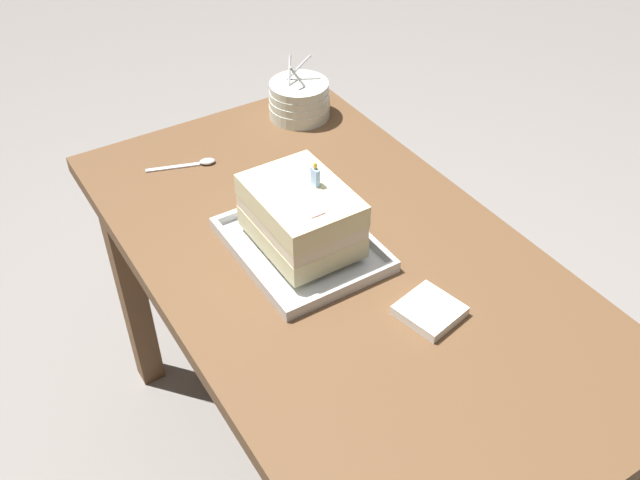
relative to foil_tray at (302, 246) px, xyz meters
name	(u,v)px	position (x,y,z in m)	size (l,w,h in m)	color
ground_plane	(334,470)	(0.05, 0.05, -0.72)	(8.00, 8.00, 0.00)	gray
dining_table	(338,298)	(0.05, 0.05, -0.12)	(1.18, 0.66, 0.72)	brown
foil_tray	(302,246)	(0.00, 0.00, 0.00)	(0.30, 0.24, 0.02)	silver
birthday_cake	(301,215)	(0.00, 0.00, 0.07)	(0.21, 0.15, 0.16)	beige
bowl_stack	(299,100)	(-0.42, 0.25, 0.04)	(0.15, 0.15, 0.14)	silver
serving_spoon_near_tray	(197,163)	(-0.36, -0.05, 0.00)	(0.06, 0.15, 0.01)	silver
napkin_pile	(430,311)	(0.26, 0.10, 0.00)	(0.11, 0.11, 0.02)	white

